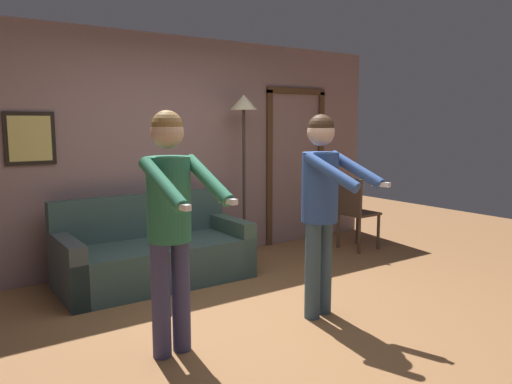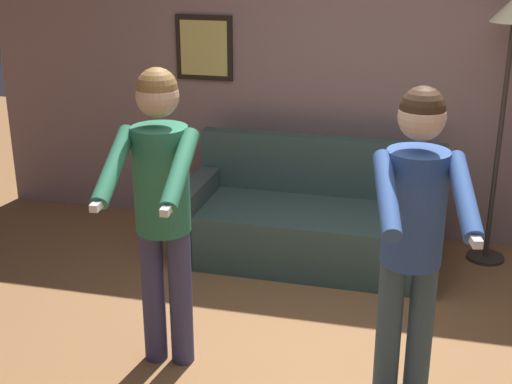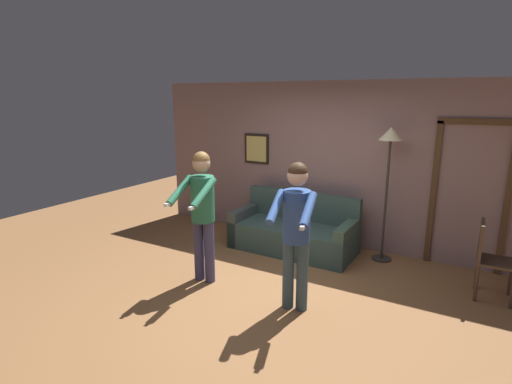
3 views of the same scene
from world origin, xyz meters
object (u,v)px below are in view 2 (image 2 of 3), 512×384
(couch, at_px, (312,223))
(torchiere_lamp, at_px, (511,45))
(person_standing_left, at_px, (161,194))
(person_standing_right, at_px, (414,224))

(couch, bearing_deg, torchiere_lamp, 12.71)
(person_standing_left, bearing_deg, couch, 70.64)
(torchiere_lamp, distance_m, person_standing_left, 2.71)
(couch, relative_size, person_standing_right, 1.13)
(torchiere_lamp, relative_size, person_standing_left, 1.14)
(couch, height_order, torchiere_lamp, torchiere_lamp)
(couch, bearing_deg, person_standing_left, -109.36)
(couch, distance_m, torchiere_lamp, 1.89)
(torchiere_lamp, bearing_deg, person_standing_right, -105.30)
(couch, height_order, person_standing_right, person_standing_right)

